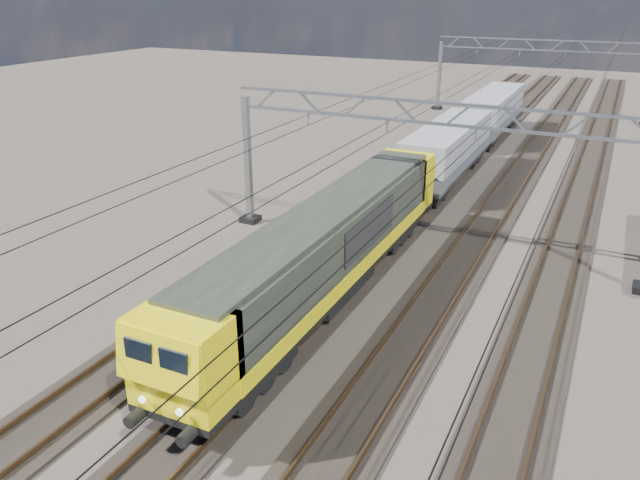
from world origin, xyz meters
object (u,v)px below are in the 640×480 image
at_px(catenary_gantry_far, 539,75).
at_px(locomotive, 328,246).
at_px(catenary_gantry_mid, 427,173).
at_px(hopper_wagon_mid, 493,110).
at_px(hopper_wagon_lead, 448,148).

distance_m(catenary_gantry_far, locomotive, 42.32).
height_order(catenary_gantry_mid, hopper_wagon_mid, catenary_gantry_mid).
bearing_deg(hopper_wagon_mid, catenary_gantry_far, 79.06).
xyz_separation_m(catenary_gantry_mid, catenary_gantry_far, (0.00, 36.00, 0.00)).
bearing_deg(locomotive, hopper_wagon_lead, 90.00).
bearing_deg(hopper_wagon_lead, catenary_gantry_mid, -80.09).
height_order(locomotive, hopper_wagon_mid, locomotive).
bearing_deg(hopper_wagon_mid, hopper_wagon_lead, -90.00).
xyz_separation_m(hopper_wagon_lead, hopper_wagon_mid, (0.00, 14.20, 0.00)).
distance_m(hopper_wagon_lead, hopper_wagon_mid, 14.20).
height_order(catenary_gantry_mid, locomotive, catenary_gantry_mid).
xyz_separation_m(catenary_gantry_mid, hopper_wagon_lead, (-2.00, 11.46, -1.67)).
bearing_deg(hopper_wagon_lead, locomotive, -90.00).
relative_size(catenary_gantry_mid, hopper_wagon_lead, 1.53).
bearing_deg(locomotive, catenary_gantry_mid, 72.23).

